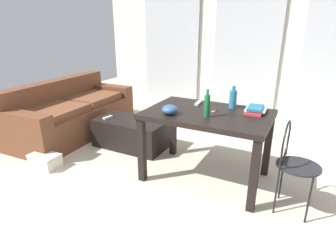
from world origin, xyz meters
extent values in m
plane|color=beige|center=(0.00, 1.44, 0.00)|extent=(8.82, 8.82, 0.00)
cube|color=silver|center=(0.00, 3.67, 1.24)|extent=(5.47, 0.10, 2.48)
cube|color=#B2B7BC|center=(-1.40, 3.59, 1.04)|extent=(1.09, 0.03, 2.08)
cube|color=#B2B7BC|center=(0.00, 3.59, 1.04)|extent=(1.09, 0.03, 2.08)
cube|color=brown|center=(-2.04, 1.63, 0.21)|extent=(0.94, 1.99, 0.42)
cube|color=brown|center=(-2.36, 1.62, 0.61)|extent=(0.28, 1.96, 0.37)
cube|color=brown|center=(-2.07, 2.51, 0.50)|extent=(0.86, 0.24, 0.16)
cube|color=brown|center=(-2.00, 0.75, 0.50)|extent=(0.86, 0.24, 0.16)
cube|color=brown|center=(-2.00, 2.02, 0.47)|extent=(0.64, 0.77, 0.10)
cube|color=brown|center=(-1.97, 1.24, 0.47)|extent=(0.64, 0.77, 0.10)
cube|color=black|center=(-1.01, 1.62, 0.19)|extent=(0.96, 0.52, 0.38)
cube|color=black|center=(0.18, 1.31, 0.72)|extent=(1.25, 0.83, 0.05)
cube|color=black|center=(-0.40, 0.94, 0.35)|extent=(0.07, 0.07, 0.70)
cube|color=black|center=(0.75, 0.94, 0.35)|extent=(0.07, 0.07, 0.70)
cube|color=black|center=(-0.40, 1.67, 0.35)|extent=(0.07, 0.07, 0.70)
cube|color=black|center=(0.75, 1.67, 0.35)|extent=(0.07, 0.07, 0.70)
cylinder|color=black|center=(1.08, 1.12, 0.44)|extent=(0.37, 0.37, 0.02)
cylinder|color=black|center=(1.20, 0.99, 0.22)|extent=(0.02, 0.02, 0.44)
cylinder|color=black|center=(1.21, 1.24, 0.22)|extent=(0.02, 0.02, 0.44)
cylinder|color=black|center=(0.94, 1.00, 0.22)|extent=(0.02, 0.02, 0.44)
cylinder|color=black|center=(0.95, 1.26, 0.22)|extent=(0.02, 0.02, 0.44)
torus|color=black|center=(0.95, 1.13, 0.65)|extent=(0.03, 0.36, 0.36)
cylinder|color=black|center=(0.94, 0.97, 0.55)|extent=(0.02, 0.02, 0.20)
cylinder|color=black|center=(0.96, 1.28, 0.55)|extent=(0.02, 0.02, 0.20)
cylinder|color=#195B2D|center=(0.22, 1.15, 0.85)|extent=(0.06, 0.06, 0.22)
cylinder|color=#195B2D|center=(0.22, 1.15, 0.99)|extent=(0.02, 0.02, 0.06)
cylinder|color=teal|center=(0.35, 1.57, 0.84)|extent=(0.08, 0.08, 0.19)
cylinder|color=teal|center=(0.35, 1.57, 0.96)|extent=(0.04, 0.04, 0.05)
ellipsoid|color=#2D4C7A|center=(-0.13, 1.06, 0.79)|extent=(0.16, 0.16, 0.10)
cube|color=red|center=(0.60, 1.50, 0.76)|extent=(0.17, 0.25, 0.02)
cube|color=silver|center=(0.61, 1.52, 0.78)|extent=(0.21, 0.22, 0.01)
cube|color=#1E668C|center=(0.60, 1.52, 0.80)|extent=(0.15, 0.24, 0.02)
cube|color=#B7B7B2|center=(-0.02, 1.55, 0.76)|extent=(0.06, 0.18, 0.02)
cube|color=#9EA0A5|center=(0.23, 1.35, 0.75)|extent=(0.02, 0.07, 0.00)
torus|color=#262628|center=(0.24, 1.41, 0.75)|extent=(0.03, 0.03, 0.00)
cube|color=#9EA0A5|center=(0.22, 1.36, 0.75)|extent=(0.04, 0.07, 0.00)
torus|color=#262628|center=(0.24, 1.41, 0.75)|extent=(0.03, 0.03, 0.00)
cube|color=#B7B7B2|center=(-1.32, 1.54, 0.39)|extent=(0.06, 0.15, 0.02)
cube|color=beige|center=(-1.56, 0.66, 0.07)|extent=(0.34, 0.22, 0.14)
cube|color=beige|center=(-1.56, 0.66, 0.15)|extent=(0.35, 0.22, 0.02)
camera|label=1|loc=(1.07, -1.28, 1.59)|focal=29.97mm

